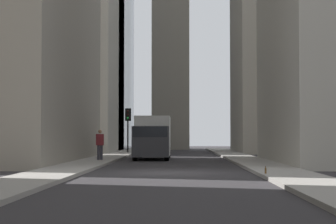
{
  "coord_description": "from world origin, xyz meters",
  "views": [
    {
      "loc": [
        -24.7,
        -0.46,
        1.5
      ],
      "look_at": [
        8.5,
        0.26,
        2.88
      ],
      "focal_mm": 63.37,
      "sensor_mm": 36.0,
      "label": 1
    }
  ],
  "objects_px": {
    "pedestrian": "(100,143)",
    "sedan_navy": "(159,146)",
    "traffic_light_midblock": "(128,120)",
    "discarded_bottle": "(266,171)",
    "delivery_truck": "(153,137)"
  },
  "relations": [
    {
      "from": "pedestrian",
      "to": "sedan_navy",
      "type": "bearing_deg",
      "value": -10.45
    },
    {
      "from": "traffic_light_midblock",
      "to": "pedestrian",
      "type": "xyz_separation_m",
      "value": [
        -16.46,
        0.16,
        -1.83
      ]
    },
    {
      "from": "discarded_bottle",
      "to": "pedestrian",
      "type": "bearing_deg",
      "value": 31.77
    },
    {
      "from": "traffic_light_midblock",
      "to": "discarded_bottle",
      "type": "distance_m",
      "value": 30.29
    },
    {
      "from": "sedan_navy",
      "to": "pedestrian",
      "type": "xyz_separation_m",
      "value": [
        -15.64,
        2.89,
        0.44
      ]
    },
    {
      "from": "traffic_light_midblock",
      "to": "pedestrian",
      "type": "bearing_deg",
      "value": 179.43
    },
    {
      "from": "delivery_truck",
      "to": "sedan_navy",
      "type": "xyz_separation_m",
      "value": [
        11.27,
        -0.0,
        -0.8
      ]
    },
    {
      "from": "delivery_truck",
      "to": "sedan_navy",
      "type": "relative_size",
      "value": 1.5
    },
    {
      "from": "sedan_navy",
      "to": "discarded_bottle",
      "type": "distance_m",
      "value": 28.79
    },
    {
      "from": "sedan_navy",
      "to": "traffic_light_midblock",
      "type": "distance_m",
      "value": 3.64
    },
    {
      "from": "delivery_truck",
      "to": "sedan_navy",
      "type": "height_order",
      "value": "delivery_truck"
    },
    {
      "from": "sedan_navy",
      "to": "traffic_light_midblock",
      "type": "relative_size",
      "value": 1.13
    },
    {
      "from": "delivery_truck",
      "to": "pedestrian",
      "type": "bearing_deg",
      "value": 146.59
    },
    {
      "from": "sedan_navy",
      "to": "traffic_light_midblock",
      "type": "xyz_separation_m",
      "value": [
        0.82,
        2.72,
        2.27
      ]
    },
    {
      "from": "sedan_navy",
      "to": "discarded_bottle",
      "type": "height_order",
      "value": "sedan_navy"
    }
  ]
}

